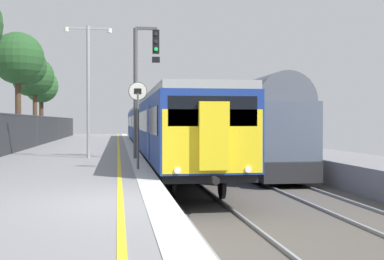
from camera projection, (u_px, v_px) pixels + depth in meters
name	position (u px, v px, depth m)	size (l,w,h in m)	color
ground	(273.00, 230.00, 10.00)	(17.40, 110.00, 1.21)	gray
commuter_train_at_platform	(155.00, 126.00, 33.70)	(2.83, 41.63, 3.81)	navy
freight_train_adjacent_track	(204.00, 123.00, 38.60)	(2.60, 39.92, 4.45)	#232326
signal_gantry	(142.00, 77.00, 21.19)	(1.10, 0.24, 5.50)	#47474C
speed_limit_sign	(138.00, 114.00, 16.35)	(0.59, 0.08, 2.82)	#59595B
platform_lamp_mid	(88.00, 80.00, 21.52)	(2.00, 0.20, 5.60)	#93999E
background_tree_left	(41.00, 87.00, 44.71)	(2.98, 2.98, 6.20)	#473323
background_tree_centre	(33.00, 78.00, 40.55)	(3.23, 3.08, 6.73)	#473323
background_tree_back	(21.00, 61.00, 31.16)	(3.26, 3.31, 7.02)	#473323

